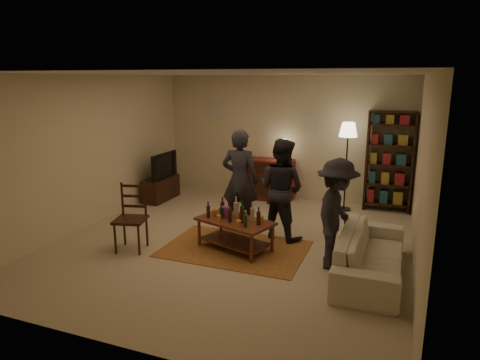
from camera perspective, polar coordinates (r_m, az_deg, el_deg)
The scene contains 13 objects.
floor at distance 7.10m, azimuth -0.99°, elevation -8.34°, with size 6.00×6.00×0.00m, color #C6B793.
room_shell at distance 9.64m, azimuth 2.10°, elevation 8.55°, with size 6.00×6.00×6.00m.
rug at distance 6.84m, azimuth -0.67°, elevation -9.14°, with size 2.20×1.50×0.01m, color brown.
coffee_table at distance 6.70m, azimuth -0.68°, elevation -5.85°, with size 1.32×0.98×0.82m.
dining_chair at distance 6.90m, azimuth -14.24°, elevation -4.45°, with size 0.56×0.56×1.07m.
tv_stand at distance 9.58m, azimuth -10.53°, elevation -0.36°, with size 0.40×1.00×1.06m.
dresser at distance 9.46m, azimuth 4.11°, elevation 0.22°, with size 1.00×0.50×1.36m.
bookshelf at distance 9.03m, azimuth 19.27°, elevation 2.47°, with size 0.90×0.34×2.02m.
floor_lamp at distance 8.73m, azimuth 14.20°, elevation 5.72°, with size 0.36×0.36×1.79m.
sofa at distance 6.17m, azimuth 17.07°, elevation -9.39°, with size 2.08×0.81×0.61m, color beige.
person_left at distance 7.45m, azimuth -0.00°, elevation -0.04°, with size 0.65×0.43×1.79m, color #27282F.
person_right at distance 7.11m, azimuth 5.50°, elevation -1.20°, with size 0.82×0.64×1.69m, color #222128.
person_by_sofa at distance 6.10m, azimuth 12.73°, elevation -4.52°, with size 1.02×0.59×1.58m, color #24232B.
Camera 1 is at (2.49, -6.10, 2.63)m, focal length 32.00 mm.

